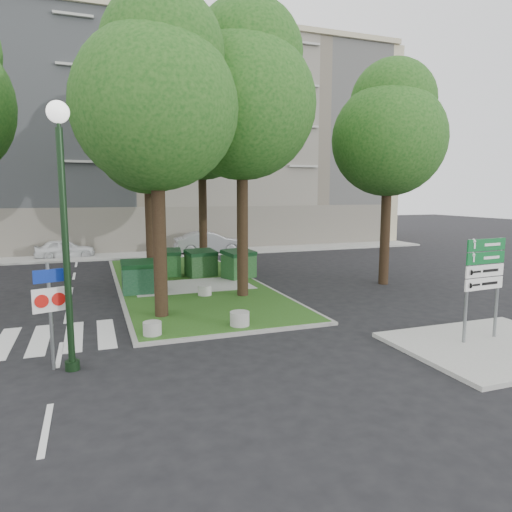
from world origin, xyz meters
name	(u,v)px	position (x,y,z in m)	size (l,w,h in m)	color
ground	(226,336)	(0.00, 0.00, 0.00)	(120.00, 120.00, 0.00)	black
median_island	(188,283)	(0.50, 8.00, 0.06)	(6.00, 16.00, 0.12)	#294C15
median_kerb	(188,283)	(0.50, 8.00, 0.05)	(6.30, 16.30, 0.10)	gray
sidewalk_corner	(494,346)	(6.50, -3.50, 0.06)	(5.00, 4.00, 0.12)	#999993
building_sidewalk	(149,255)	(0.00, 18.50, 0.06)	(42.00, 3.00, 0.12)	#999993
zebra_crossing	(90,335)	(-3.75, 1.50, 0.01)	(5.00, 3.00, 0.01)	silver
apartment_building	(134,145)	(0.00, 26.00, 8.00)	(41.00, 12.00, 16.00)	#BCB08D
tree_median_near_left	(158,91)	(-1.41, 2.56, 7.32)	(5.20, 5.20, 10.53)	black
tree_median_near_right	(244,91)	(2.09, 4.56, 7.99)	(5.60, 5.60, 11.46)	black
tree_median_mid	(149,130)	(-0.91, 9.06, 6.98)	(4.80, 4.80, 9.99)	black
tree_median_far	(203,114)	(2.29, 12.06, 8.32)	(5.80, 5.80, 11.93)	black
tree_street_right	(390,129)	(9.09, 5.06, 6.98)	(5.00, 5.00, 10.06)	black
dumpster_a	(140,277)	(-1.79, 6.33, 0.77)	(1.48, 1.05, 1.36)	#0E331B
dumpster_b	(166,263)	(-0.19, 9.84, 0.76)	(1.57, 1.20, 1.34)	#134215
dumpster_c	(201,263)	(1.41, 9.21, 0.75)	(1.59, 1.26, 1.32)	#10340F
dumpster_d	(239,264)	(3.00, 8.11, 0.78)	(1.77, 1.53, 1.38)	#133F14
bollard_left	(152,328)	(-2.06, 0.50, 0.31)	(0.53, 0.53, 0.38)	#989793
bollard_right	(240,319)	(0.59, 0.53, 0.33)	(0.60, 0.60, 0.43)	#979692
bollard_mid	(205,290)	(0.57, 5.00, 0.31)	(0.54, 0.54, 0.39)	#A1A09C
litter_bin	(201,262)	(1.85, 11.04, 0.51)	(0.45, 0.45, 0.78)	gold
street_lamp	(63,205)	(-4.14, -1.22, 3.88)	(0.49, 0.49, 6.17)	black
traffic_sign_pole	(50,302)	(-4.56, -1.05, 1.65)	(0.75, 0.27, 2.57)	slate
directional_sign	(484,273)	(6.45, -3.03, 1.99)	(1.41, 0.18, 2.82)	slate
car_white	(65,249)	(-5.22, 18.94, 0.62)	(1.46, 3.63, 1.24)	white
car_silver	(209,243)	(3.99, 17.82, 0.78)	(1.65, 4.72, 1.55)	#97999F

